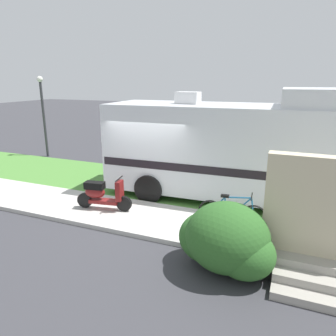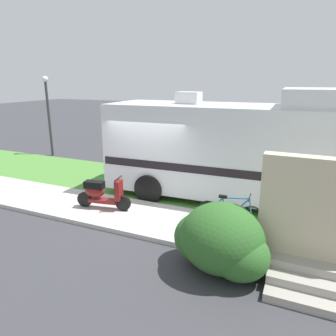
{
  "view_description": "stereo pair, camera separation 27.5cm",
  "coord_description": "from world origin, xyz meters",
  "px_view_note": "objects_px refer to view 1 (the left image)",
  "views": [
    {
      "loc": [
        4.13,
        -8.29,
        3.73
      ],
      "look_at": [
        0.61,
        0.3,
        1.1
      ],
      "focal_mm": 33.74,
      "sensor_mm": 36.0,
      "label": 1
    },
    {
      "loc": [
        4.38,
        -8.18,
        3.73
      ],
      "look_at": [
        0.61,
        0.3,
        1.1
      ],
      "focal_mm": 33.74,
      "sensor_mm": 36.0,
      "label": 2
    }
  ],
  "objects_px": {
    "motorhome_rv": "(223,148)",
    "bicycle": "(232,213)",
    "scooter": "(102,194)",
    "bottle_green": "(324,242)",
    "bottle_spare": "(290,235)",
    "pickup_truck_near": "(289,147)",
    "street_lamp_post": "(43,108)"
  },
  "relations": [
    {
      "from": "scooter",
      "to": "street_lamp_post",
      "type": "relative_size",
      "value": 0.42
    },
    {
      "from": "bottle_spare",
      "to": "street_lamp_post",
      "type": "distance_m",
      "value": 12.57
    },
    {
      "from": "scooter",
      "to": "bicycle",
      "type": "relative_size",
      "value": 0.95
    },
    {
      "from": "pickup_truck_near",
      "to": "street_lamp_post",
      "type": "height_order",
      "value": "street_lamp_post"
    },
    {
      "from": "scooter",
      "to": "bottle_spare",
      "type": "bearing_deg",
      "value": 1.08
    },
    {
      "from": "bicycle",
      "to": "street_lamp_post",
      "type": "distance_m",
      "value": 11.2
    },
    {
      "from": "bicycle",
      "to": "bottle_spare",
      "type": "xyz_separation_m",
      "value": [
        1.4,
        -0.18,
        -0.24
      ]
    },
    {
      "from": "motorhome_rv",
      "to": "bottle_green",
      "type": "distance_m",
      "value": 3.99
    },
    {
      "from": "bottle_spare",
      "to": "street_lamp_post",
      "type": "relative_size",
      "value": 0.08
    },
    {
      "from": "pickup_truck_near",
      "to": "street_lamp_post",
      "type": "distance_m",
      "value": 11.44
    },
    {
      "from": "motorhome_rv",
      "to": "scooter",
      "type": "distance_m",
      "value": 3.94
    },
    {
      "from": "scooter",
      "to": "pickup_truck_near",
      "type": "distance_m",
      "value": 8.49
    },
    {
      "from": "pickup_truck_near",
      "to": "bottle_green",
      "type": "height_order",
      "value": "pickup_truck_near"
    },
    {
      "from": "motorhome_rv",
      "to": "bicycle",
      "type": "distance_m",
      "value": 2.58
    },
    {
      "from": "scooter",
      "to": "bicycle",
      "type": "height_order",
      "value": "scooter"
    },
    {
      "from": "scooter",
      "to": "bicycle",
      "type": "bearing_deg",
      "value": 4.36
    },
    {
      "from": "street_lamp_post",
      "to": "pickup_truck_near",
      "type": "bearing_deg",
      "value": 11.35
    },
    {
      "from": "motorhome_rv",
      "to": "street_lamp_post",
      "type": "distance_m",
      "value": 9.62
    },
    {
      "from": "motorhome_rv",
      "to": "bottle_spare",
      "type": "height_order",
      "value": "motorhome_rv"
    },
    {
      "from": "motorhome_rv",
      "to": "pickup_truck_near",
      "type": "bearing_deg",
      "value": 68.25
    },
    {
      "from": "bottle_green",
      "to": "street_lamp_post",
      "type": "distance_m",
      "value": 13.23
    },
    {
      "from": "motorhome_rv",
      "to": "scooter",
      "type": "xyz_separation_m",
      "value": [
        -2.89,
        -2.45,
        -1.08
      ]
    },
    {
      "from": "bottle_spare",
      "to": "bottle_green",
      "type": "bearing_deg",
      "value": -1.8
    },
    {
      "from": "street_lamp_post",
      "to": "bottle_green",
      "type": "bearing_deg",
      "value": -21.29
    },
    {
      "from": "motorhome_rv",
      "to": "bicycle",
      "type": "height_order",
      "value": "motorhome_rv"
    },
    {
      "from": "bottle_green",
      "to": "bicycle",
      "type": "bearing_deg",
      "value": 174.4
    },
    {
      "from": "bicycle",
      "to": "bottle_green",
      "type": "xyz_separation_m",
      "value": [
        2.1,
        -0.21,
        -0.26
      ]
    },
    {
      "from": "scooter",
      "to": "bottle_green",
      "type": "bearing_deg",
      "value": 0.72
    },
    {
      "from": "motorhome_rv",
      "to": "pickup_truck_near",
      "type": "xyz_separation_m",
      "value": [
        1.83,
        4.6,
        -0.71
      ]
    },
    {
      "from": "bottle_spare",
      "to": "street_lamp_post",
      "type": "bearing_deg",
      "value": 157.62
    },
    {
      "from": "bicycle",
      "to": "bottle_green",
      "type": "bearing_deg",
      "value": -5.6
    },
    {
      "from": "motorhome_rv",
      "to": "street_lamp_post",
      "type": "height_order",
      "value": "street_lamp_post"
    }
  ]
}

